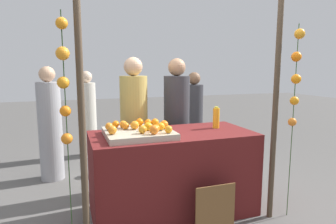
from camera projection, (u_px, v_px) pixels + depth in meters
ground_plane at (172, 211)px, 3.23m from camera, size 24.00×24.00×0.00m
stall_counter at (173, 173)px, 3.17m from camera, size 1.71×0.81×0.88m
orange_tray at (139, 133)px, 2.94m from camera, size 0.66×0.61×0.06m
orange_0 at (116, 124)px, 3.06m from camera, size 0.07×0.07×0.07m
orange_1 at (135, 125)px, 2.98m from camera, size 0.09×0.09×0.09m
orange_2 at (155, 122)px, 3.15m from camera, size 0.08×0.08×0.08m
orange_3 at (109, 126)px, 2.94m from camera, size 0.08×0.08×0.08m
orange_4 at (156, 128)px, 2.86m from camera, size 0.07×0.07×0.07m
orange_5 at (148, 126)px, 2.92m from camera, size 0.08×0.08×0.08m
orange_6 at (140, 122)px, 3.15m from camera, size 0.08×0.08×0.08m
orange_7 at (148, 123)px, 3.14m from camera, size 0.08×0.08×0.08m
orange_8 at (112, 130)px, 2.75m from camera, size 0.08×0.08×0.08m
orange_9 at (123, 124)px, 3.04m from camera, size 0.08×0.08×0.08m
orange_10 at (164, 125)px, 3.01m from camera, size 0.09×0.09×0.09m
orange_11 at (143, 129)px, 2.79m from camera, size 0.08×0.08×0.08m
orange_12 at (168, 129)px, 2.81m from camera, size 0.07×0.07×0.07m
orange_13 at (154, 130)px, 2.75m from camera, size 0.09×0.09×0.09m
orange_14 at (161, 126)px, 2.93m from camera, size 0.08×0.08×0.08m
orange_15 at (126, 126)px, 2.98m from camera, size 0.07×0.07×0.07m
juice_bottle at (216, 118)px, 3.33m from camera, size 0.07×0.07×0.25m
chalkboard_sign at (215, 212)px, 2.71m from camera, size 0.40×0.03×0.52m
vendor_left at (134, 130)px, 3.68m from camera, size 0.34×0.34×1.69m
vendor_right at (177, 127)px, 3.89m from camera, size 0.34×0.34×1.68m
crowd_person_0 at (88, 117)px, 5.16m from camera, size 0.30×0.30×1.50m
crowd_person_1 at (50, 128)px, 4.07m from camera, size 0.32×0.32×1.58m
crowd_person_2 at (194, 121)px, 4.82m from camera, size 0.30×0.30×1.49m
canopy_post_left at (82, 125)px, 2.35m from camera, size 0.06×0.06×2.21m
canopy_post_right at (275, 113)px, 2.95m from camera, size 0.06×0.06×2.21m
garland_strand_left at (64, 81)px, 2.23m from camera, size 0.11×0.10×1.99m
garland_strand_right at (296, 75)px, 2.92m from camera, size 0.11×0.11×1.99m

